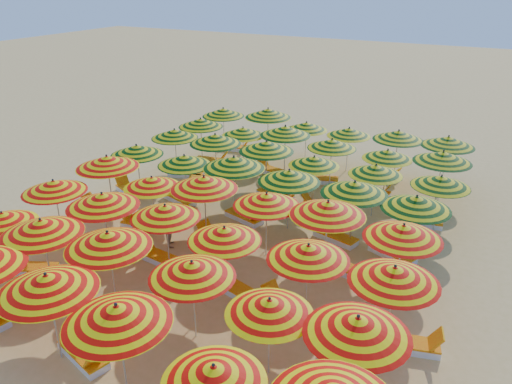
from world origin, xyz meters
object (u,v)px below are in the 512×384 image
(umbrella_3, at_px, (117,314))
(lounger_31, at_px, (235,148))
(lounger_12, at_px, (409,344))
(lounger_26, at_px, (419,221))
(umbrella_32, at_px, (266,146))
(lounger_22, at_px, (185,174))
(lounger_15, at_px, (216,240))
(umbrella_30, at_px, (175,134))
(umbrella_36, at_px, (201,123))
(lounger_30, at_px, (372,192))
(lounger_7, at_px, (48,235))
(umbrella_10, at_px, (269,307))
(umbrella_15, at_px, (224,234))
(umbrella_7, at_px, (41,227))
(lounger_11, at_px, (285,309))
(umbrella_28, at_px, (355,188))
(lounger_2, at_px, (84,355))
(lounger_27, at_px, (212,161))
(umbrella_34, at_px, (376,170))
(umbrella_27, at_px, (289,176))
(lounger_21, at_px, (391,253))
(umbrella_38, at_px, (285,131))
(umbrella_13, at_px, (102,200))
(umbrella_45, at_px, (349,132))
(umbrella_6, at_px, (3,219))
(umbrella_42, at_px, (223,112))
(umbrella_18, at_px, (107,162))
(umbrella_23, at_px, (403,232))
(umbrella_11, at_px, (357,326))
(umbrella_25, at_px, (184,160))
(lounger_16, at_px, (340,267))
(lounger_8, at_px, (103,249))
(umbrella_9, at_px, (192,270))
(umbrella_33, at_px, (314,161))
(umbrella_26, at_px, (234,163))
(lounger_28, at_px, (273,171))
(lounger_23, at_px, (208,178))
(lounger_17, at_px, (129,190))
(umbrella_39, at_px, (332,144))
(umbrella_22, at_px, (328,209))
(umbrella_8, at_px, (108,240))
(lounger_29, at_px, (319,179))
(lounger_14, at_px, (142,224))
(umbrella_12, at_px, (54,186))
(umbrella_43, at_px, (268,113))
(umbrella_44, at_px, (306,126))
(umbrella_16, at_px, (308,252))
(umbrella_17, at_px, (394,275))
(lounger_5, at_px, (30,268))
(umbrella_40, at_px, (387,154))
(umbrella_35, at_px, (441,181))
(umbrella_29, at_px, (416,203))
(beachgoer_a, at_px, (338,219))
(umbrella_2, at_px, (47,283))
(umbrella_47, at_px, (448,141))
(lounger_9, at_px, (159,257))

(umbrella_3, relative_size, lounger_31, 1.45)
(lounger_12, distance_m, lounger_26, 7.61)
(umbrella_32, xyz_separation_m, lounger_22, (-4.49, 0.03, -2.12))
(lounger_15, bearing_deg, umbrella_30, -23.82)
(umbrella_36, relative_size, lounger_30, 1.63)
(lounger_7, relative_size, lounger_12, 1.00)
(umbrella_10, distance_m, umbrella_15, 3.64)
(umbrella_7, height_order, lounger_11, umbrella_7)
(umbrella_28, xyz_separation_m, lounger_11, (-0.42, -4.93, -2.09))
(lounger_2, bearing_deg, lounger_27, 125.44)
(umbrella_34, xyz_separation_m, lounger_31, (-9.13, 4.63, -1.88))
(umbrella_27, xyz_separation_m, lounger_21, (4.13, -0.26, -2.07))
(lounger_15, relative_size, lounger_22, 1.00)
(umbrella_3, xyz_separation_m, umbrella_38, (-2.45, 14.49, -0.01))
(umbrella_13, relative_size, lounger_7, 1.43)
(umbrella_45, height_order, lounger_12, umbrella_45)
(umbrella_6, height_order, umbrella_42, umbrella_42)
(umbrella_18, distance_m, lounger_15, 5.53)
(umbrella_23, xyz_separation_m, umbrella_34, (-2.17, 5.07, -0.18))
(umbrella_27, bearing_deg, umbrella_11, -56.33)
(umbrella_10, xyz_separation_m, lounger_22, (-9.48, 9.94, -1.86))
(umbrella_25, distance_m, lounger_16, 8.00)
(umbrella_32, bearing_deg, lounger_8, -111.17)
(umbrella_9, relative_size, umbrella_33, 1.24)
(umbrella_9, xyz_separation_m, umbrella_18, (-7.28, 4.77, 0.18))
(umbrella_26, bearing_deg, lounger_28, 97.01)
(lounger_31, bearing_deg, umbrella_7, -93.83)
(umbrella_23, distance_m, lounger_23, 11.56)
(umbrella_30, distance_m, lounger_17, 3.58)
(umbrella_39, xyz_separation_m, lounger_17, (-7.83, -5.01, -1.95))
(umbrella_22, height_order, umbrella_25, umbrella_22)
(umbrella_8, height_order, lounger_29, umbrella_8)
(umbrella_7, bearing_deg, umbrella_30, 103.48)
(lounger_14, bearing_deg, umbrella_7, 85.02)
(umbrella_9, relative_size, umbrella_28, 0.90)
(umbrella_12, relative_size, umbrella_28, 0.97)
(umbrella_43, distance_m, umbrella_45, 4.64)
(umbrella_44, bearing_deg, umbrella_16, -67.68)
(umbrella_23, xyz_separation_m, lounger_14, (-9.94, -0.14, -2.06))
(umbrella_17, bearing_deg, umbrella_3, -137.87)
(lounger_11, relative_size, lounger_31, 1.01)
(umbrella_17, distance_m, lounger_5, 11.86)
(umbrella_18, height_order, lounger_27, umbrella_18)
(umbrella_40, bearing_deg, lounger_29, 174.60)
(umbrella_30, bearing_deg, umbrella_35, -0.91)
(umbrella_8, distance_m, umbrella_29, 9.95)
(umbrella_25, height_order, umbrella_44, umbrella_25)
(umbrella_35, relative_size, beachgoer_a, 1.77)
(umbrella_2, height_order, umbrella_12, umbrella_2)
(umbrella_47, height_order, lounger_9, umbrella_47)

